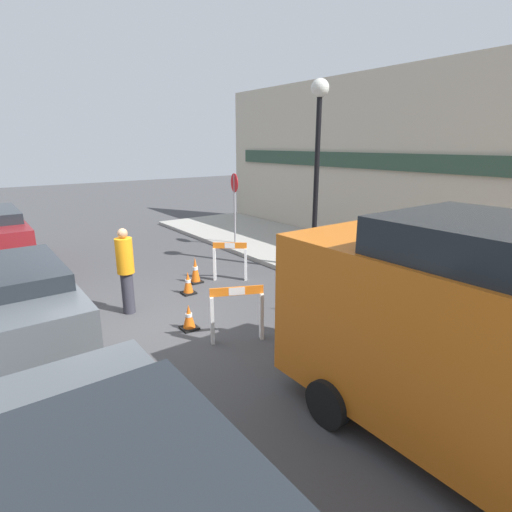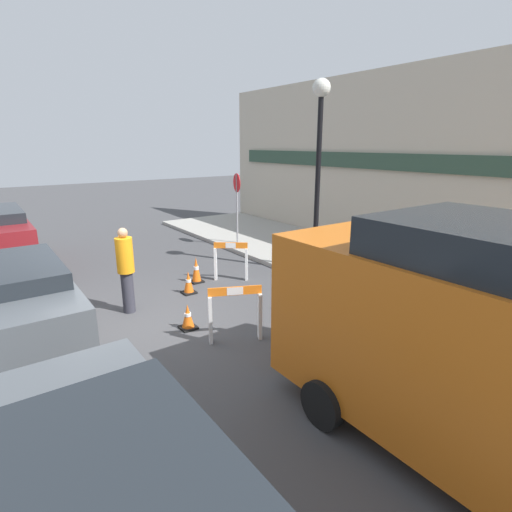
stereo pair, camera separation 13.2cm
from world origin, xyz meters
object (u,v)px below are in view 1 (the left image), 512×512
streetlamp_post (317,150)px  person_worker (126,268)px  parked_car_1 (8,309)px  stop_sign (235,197)px

streetlamp_post → person_worker: 5.44m
streetlamp_post → parked_car_1: size_ratio=1.21×
streetlamp_post → person_worker: (-0.24, -4.95, -2.23)m
streetlamp_post → person_worker: bearing=-92.7°
person_worker → parked_car_1: bearing=-132.5°
stop_sign → person_worker: (3.28, -4.77, -0.71)m
stop_sign → parked_car_1: (4.12, -6.87, -0.75)m
person_worker → streetlamp_post: bearing=23.1°
streetlamp_post → person_worker: streetlamp_post is taller
streetlamp_post → stop_sign: bearing=-177.1°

